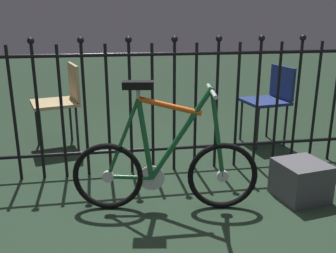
# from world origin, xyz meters

# --- Properties ---
(ground_plane) EXTENTS (20.00, 20.00, 0.00)m
(ground_plane) POSITION_xyz_m (0.00, 0.00, 0.00)
(ground_plane) COLOR #203122
(iron_fence) EXTENTS (3.58, 0.07, 1.21)m
(iron_fence) POSITION_xyz_m (-0.04, 0.71, 0.61)
(iron_fence) COLOR black
(iron_fence) RESTS_ON ground
(bicycle) EXTENTS (1.27, 0.40, 0.91)m
(bicycle) POSITION_xyz_m (-0.10, 0.04, 0.32)
(bicycle) COLOR black
(bicycle) RESTS_ON ground
(chair_navy) EXTENTS (0.47, 0.47, 0.81)m
(chair_navy) POSITION_xyz_m (1.21, 1.27, 0.50)
(chair_navy) COLOR black
(chair_navy) RESTS_ON ground
(chair_tan) EXTENTS (0.53, 0.53, 0.84)m
(chair_tan) POSITION_xyz_m (-0.91, 1.48, 0.52)
(chair_tan) COLOR black
(chair_tan) RESTS_ON ground
(display_crate) EXTENTS (0.39, 0.39, 0.28)m
(display_crate) POSITION_xyz_m (0.92, 0.04, 0.14)
(display_crate) COLOR #4C4C51
(display_crate) RESTS_ON ground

